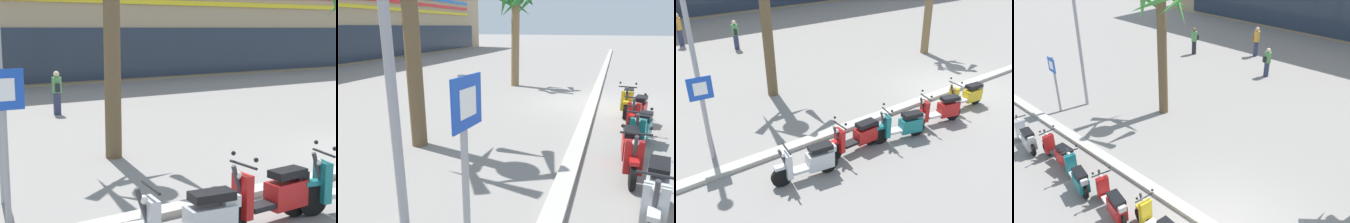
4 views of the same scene
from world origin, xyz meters
TOP-DOWN VIEW (x-y plane):
  - scooter_silver_gap_after_mid at (-7.47, -1.62)m, footprint 1.77×0.61m
  - scooter_red_tail_end at (-5.74, -1.31)m, footprint 1.84×0.56m
  - crossing_sign at (-9.21, 0.69)m, footprint 0.60×0.14m
  - pedestrian_by_palm_tree at (-4.88, 10.09)m, footprint 0.34×0.46m

SIDE VIEW (x-z plane):
  - scooter_red_tail_end at x=-5.74m, z-range -0.14..1.03m
  - scooter_silver_gap_after_mid at x=-7.47m, z-range -0.06..0.98m
  - pedestrian_by_palm_tree at x=-4.88m, z-range 0.04..1.56m
  - crossing_sign at x=-9.21m, z-range 0.30..2.70m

